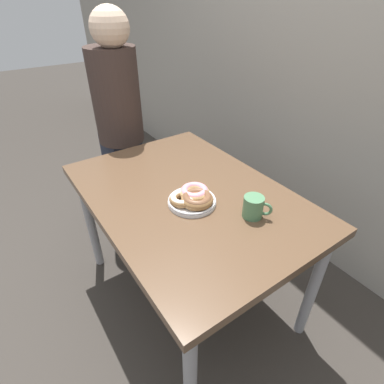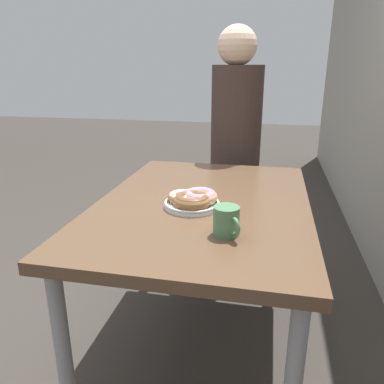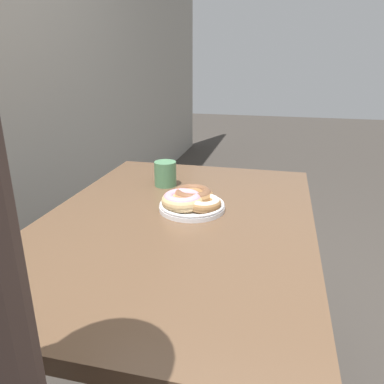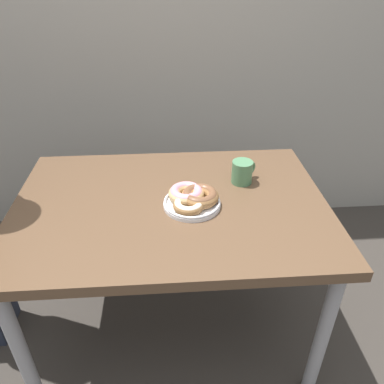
{
  "view_description": "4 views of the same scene",
  "coord_description": "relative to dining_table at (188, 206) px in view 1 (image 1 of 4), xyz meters",
  "views": [
    {
      "loc": [
        0.94,
        -0.42,
        1.48
      ],
      "look_at": [
        0.08,
        0.18,
        0.77
      ],
      "focal_mm": 28.0,
      "sensor_mm": 36.0,
      "label": 1
    },
    {
      "loc": [
        1.36,
        0.45,
        1.21
      ],
      "look_at": [
        0.08,
        0.18,
        0.77
      ],
      "focal_mm": 35.0,
      "sensor_mm": 36.0,
      "label": 2
    },
    {
      "loc": [
        -0.99,
        -0.08,
        1.17
      ],
      "look_at": [
        0.08,
        0.18,
        0.77
      ],
      "focal_mm": 35.0,
      "sensor_mm": 36.0,
      "label": 3
    },
    {
      "loc": [
        -0.0,
        -0.94,
        1.49
      ],
      "look_at": [
        0.08,
        0.18,
        0.77
      ],
      "focal_mm": 35.0,
      "sensor_mm": 36.0,
      "label": 4
    }
  ],
  "objects": [
    {
      "name": "wall_back",
      "position": [
        0.0,
        0.92,
        0.67
      ],
      "size": [
        8.0,
        0.05,
        2.6
      ],
      "color": "#9E998E",
      "rests_on": "ground_plane"
    },
    {
      "name": "donut_plate",
      "position": [
        0.08,
        -0.03,
        0.1
      ],
      "size": [
        0.21,
        0.22,
        0.06
      ],
      "color": "white",
      "rests_on": "dining_table"
    },
    {
      "name": "ground_plane",
      "position": [
        0.0,
        -0.21,
        -0.63
      ],
      "size": [
        14.0,
        14.0,
        0.0
      ],
      "primitive_type": "plane",
      "color": "#38332D"
    },
    {
      "name": "coffee_mug",
      "position": [
        0.29,
        0.12,
        0.12
      ],
      "size": [
        0.11,
        0.09,
        0.09
      ],
      "color": "#4C7F56",
      "rests_on": "dining_table"
    },
    {
      "name": "dining_table",
      "position": [
        0.0,
        0.0,
        0.0
      ],
      "size": [
        1.16,
        0.81,
        0.71
      ],
      "color": "brown",
      "rests_on": "ground_plane"
    },
    {
      "name": "person_figure",
      "position": [
        -0.85,
        0.04,
        0.1
      ],
      "size": [
        0.37,
        0.29,
        1.42
      ],
      "color": "#232838",
      "rests_on": "ground_plane"
    }
  ]
}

